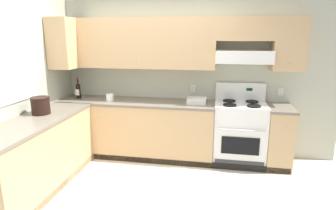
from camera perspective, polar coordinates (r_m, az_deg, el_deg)
ground_plane at (r=3.67m, az=-7.07°, el=-17.81°), size 7.04×7.04×0.00m
wall_back at (r=4.56m, az=2.87°, el=8.26°), size 4.68×0.57×2.55m
wall_left at (r=4.14m, az=-28.24°, el=4.20°), size 0.47×4.00×2.55m
counter_back_run at (r=4.57m, az=-2.94°, el=-4.93°), size 3.60×0.65×0.91m
counter_left_run at (r=3.98m, az=-24.86°, el=-9.12°), size 0.63×1.91×0.91m
stove at (r=4.48m, az=14.11°, el=-5.39°), size 0.76×0.62×1.20m
wine_bottle at (r=4.88m, az=-17.56°, el=2.87°), size 0.07×0.08×0.35m
bowl at (r=4.34m, az=5.77°, el=0.71°), size 0.29×0.21×0.08m
bucket at (r=4.07m, az=-24.21°, el=-0.03°), size 0.25×0.25×0.23m
paper_towel_roll at (r=4.57m, az=-11.57°, el=1.48°), size 0.11×0.11×0.11m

